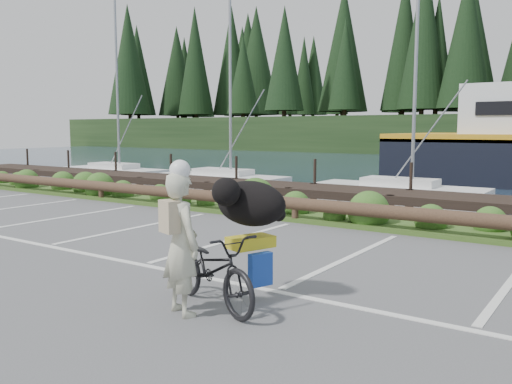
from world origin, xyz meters
TOP-DOWN VIEW (x-y plane):
  - ground at (0.00, 0.00)m, footprint 72.00×72.00m
  - vegetation_strip at (0.00, 5.30)m, footprint 34.00×1.60m
  - log_rail at (0.00, 4.60)m, footprint 32.00×0.30m
  - bicycle at (2.27, -1.38)m, footprint 1.96×1.23m
  - cyclist at (2.12, -1.79)m, footprint 0.73×0.60m
  - dog at (2.47, -0.82)m, footprint 0.82×1.14m

SIDE VIEW (x-z plane):
  - ground at x=0.00m, z-range 0.00..0.00m
  - log_rail at x=0.00m, z-range -0.30..0.30m
  - vegetation_strip at x=0.00m, z-range 0.00..0.10m
  - bicycle at x=2.27m, z-range 0.00..0.97m
  - cyclist at x=2.12m, z-range 0.00..1.73m
  - dog at x=2.47m, z-range 0.97..1.57m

